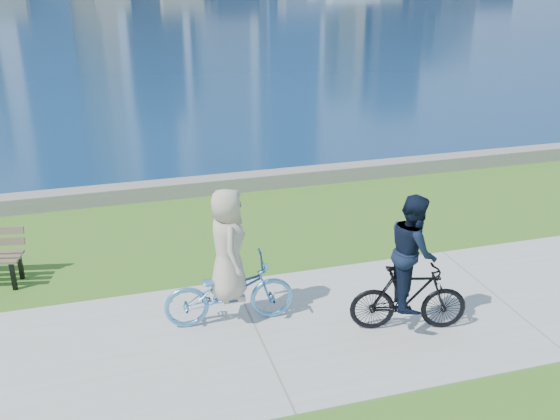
{
  "coord_description": "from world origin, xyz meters",
  "views": [
    {
      "loc": [
        -1.88,
        -7.5,
        5.13
      ],
      "look_at": [
        0.91,
        2.05,
        1.1
      ],
      "focal_mm": 40.0,
      "sensor_mm": 36.0,
      "label": 1
    }
  ],
  "objects": [
    {
      "name": "concrete_path",
      "position": [
        0.0,
        0.0,
        0.01
      ],
      "size": [
        80.0,
        3.5,
        0.02
      ],
      "primitive_type": "cube",
      "color": "#ABABA5",
      "rests_on": "ground"
    },
    {
      "name": "seawall",
      "position": [
        0.0,
        6.2,
        0.17
      ],
      "size": [
        90.0,
        0.5,
        0.35
      ],
      "primitive_type": "cube",
      "color": "gray",
      "rests_on": "ground"
    },
    {
      "name": "cyclist_woman",
      "position": [
        -0.32,
        0.52,
        0.81
      ],
      "size": [
        0.8,
        1.98,
        2.13
      ],
      "rotation": [
        0.0,
        0.0,
        1.51
      ],
      "color": "#5495CD",
      "rests_on": "ground"
    },
    {
      "name": "ground",
      "position": [
        0.0,
        0.0,
        0.0
      ],
      "size": [
        320.0,
        320.0,
        0.0
      ],
      "primitive_type": "plane",
      "color": "#38691B",
      "rests_on": "ground"
    },
    {
      "name": "bay_water",
      "position": [
        0.0,
        72.0,
        0.0
      ],
      "size": [
        320.0,
        131.0,
        0.01
      ],
      "primitive_type": "cube",
      "color": "#0C2A4E",
      "rests_on": "ground"
    },
    {
      "name": "cyclist_man",
      "position": [
        2.15,
        -0.41,
        0.91
      ],
      "size": [
        0.91,
        1.78,
        2.12
      ],
      "rotation": [
        0.0,
        0.0,
        1.31
      ],
      "color": "black",
      "rests_on": "ground"
    }
  ]
}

